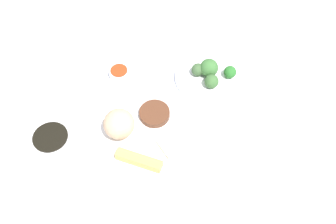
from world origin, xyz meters
TOP-DOWN VIEW (x-y plane):
  - tabletop at (0.00, 0.00)m, footprint 2.20×2.20m
  - main_plate at (0.01, 0.01)m, footprint 0.28×0.28m
  - rice_scoop at (0.04, -0.06)m, footprint 0.08×0.08m
  - spring_roll at (0.08, 0.03)m, footprint 0.06×0.12m
  - crab_rangoon_wonton at (-0.02, 0.07)m, footprint 0.09×0.09m
  - stir_fry_heap at (-0.06, -0.02)m, footprint 0.08×0.08m
  - broccoli_plate at (-0.27, 0.03)m, footprint 0.21×0.21m
  - broccoli_floret_0 at (-0.27, 0.02)m, footprint 0.05×0.05m
  - broccoli_floret_1 at (-0.25, -0.01)m, footprint 0.04×0.04m
  - broccoli_floret_2 at (-0.30, 0.07)m, footprint 0.04×0.04m
  - broccoli_floret_3 at (-0.24, 0.05)m, footprint 0.04×0.04m
  - soy_sauce_bowl at (0.16, -0.19)m, footprint 0.11×0.11m
  - soy_sauce_bowl_liquid at (0.16, -0.19)m, footprint 0.09×0.09m
  - sauce_ramekin_sweet_and_sour at (-0.12, -0.20)m, footprint 0.06×0.06m
  - sauce_ramekin_sweet_and_sour_liquid at (-0.12, -0.20)m, footprint 0.05×0.05m

SIDE VIEW (x-z plane):
  - tabletop at x=0.00m, z-range 0.00..0.02m
  - broccoli_plate at x=-0.27m, z-range 0.02..0.03m
  - main_plate at x=0.01m, z-range 0.02..0.04m
  - sauce_ramekin_sweet_and_sour at x=-0.12m, z-range 0.02..0.04m
  - soy_sauce_bowl at x=0.16m, z-range 0.02..0.05m
  - crab_rangoon_wonton at x=-0.02m, z-range 0.04..0.05m
  - sauce_ramekin_sweet_and_sour_liquid at x=-0.12m, z-range 0.04..0.04m
  - stir_fry_heap at x=-0.06m, z-range 0.04..0.05m
  - spring_roll at x=0.08m, z-range 0.04..0.06m
  - broccoli_floret_2 at x=-0.30m, z-range 0.03..0.07m
  - broccoli_floret_1 at x=-0.25m, z-range 0.03..0.07m
  - broccoli_floret_3 at x=-0.24m, z-range 0.03..0.07m
  - soy_sauce_bowl_liquid at x=0.16m, z-range 0.05..0.06m
  - broccoli_floret_0 at x=-0.27m, z-range 0.03..0.09m
  - rice_scoop at x=0.04m, z-range 0.04..0.12m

